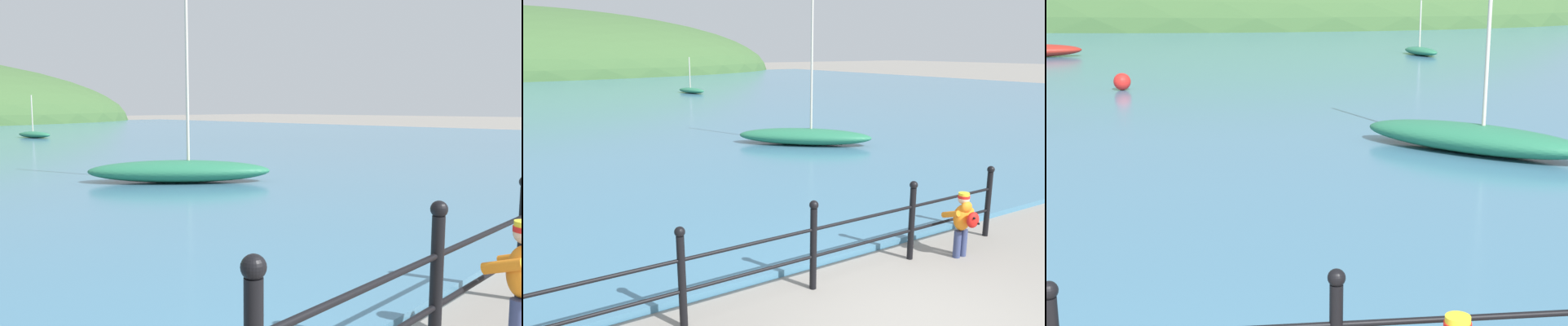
# 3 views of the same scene
# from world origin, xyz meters

# --- Properties ---
(boat_far_left) EXTENTS (1.44, 2.72, 2.44)m
(boat_far_left) POSITION_xyz_m (9.53, 29.64, 0.30)
(boat_far_left) COLOR #287551
(boat_far_left) RESTS_ON water
(boat_red_dinghy) EXTENTS (3.88, 3.69, 5.18)m
(boat_red_dinghy) POSITION_xyz_m (5.02, 9.60, 0.38)
(boat_red_dinghy) COLOR #287551
(boat_red_dinghy) RESTS_ON water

